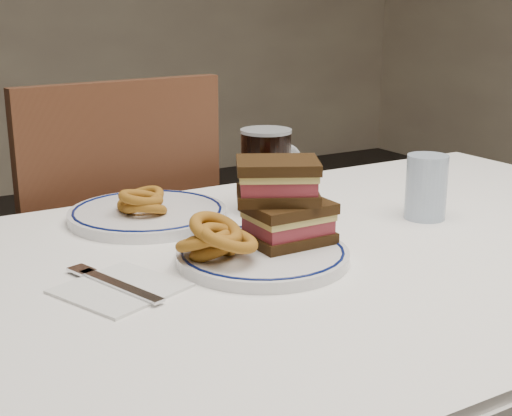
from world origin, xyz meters
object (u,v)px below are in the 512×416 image
reuben_sandwich (283,201)px  beer_mug (267,170)px  chair_far (105,271)px  main_plate (263,255)px  far_plate (148,214)px

reuben_sandwich → beer_mug: bearing=64.6°
chair_far → main_plate: bearing=-87.8°
chair_far → reuben_sandwich: chair_far is taller
beer_mug → far_plate: (-0.20, 0.06, -0.07)m
reuben_sandwich → beer_mug: (0.09, 0.20, -0.00)m
chair_far → main_plate: size_ratio=3.84×
main_plate → beer_mug: 0.27m
main_plate → reuben_sandwich: (0.05, 0.02, 0.07)m
chair_far → beer_mug: chair_far is taller
far_plate → main_plate: bearing=-77.3°
beer_mug → far_plate: size_ratio=0.55×
chair_far → reuben_sandwich: 0.70m
reuben_sandwich → far_plate: (-0.11, 0.26, -0.07)m
main_plate → beer_mug: size_ratio=1.68×
chair_far → far_plate: size_ratio=3.54×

